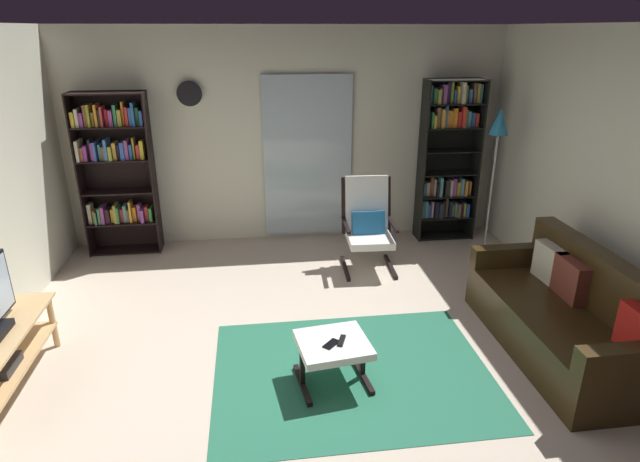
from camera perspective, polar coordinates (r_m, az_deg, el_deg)
ground_plane at (r=4.37m, az=-0.23°, el=-14.48°), size 7.02×7.02×0.00m
wall_back at (r=6.56m, az=-3.52°, el=10.19°), size 5.60×0.06×2.60m
glass_door_panel at (r=6.57m, az=-1.33°, el=8.00°), size 1.10×0.01×2.00m
area_rug at (r=4.30m, az=3.56°, el=-15.13°), size 2.17×1.67×0.01m
bookshelf_near_tv at (r=6.56m, az=-21.43°, el=6.55°), size 0.83×0.30×1.90m
bookshelf_near_sofa at (r=6.76m, az=13.78°, el=7.78°), size 0.72×0.30×2.00m
leather_sofa at (r=4.84m, az=25.26°, el=-8.48°), size 0.80×1.85×0.86m
lounge_armchair at (r=5.87m, az=5.25°, el=1.03°), size 0.59×0.67×1.02m
ottoman at (r=4.03m, az=1.44°, el=-12.71°), size 0.58×0.54×0.37m
tv_remote at (r=3.99m, az=2.38°, el=-11.86°), size 0.09×0.15×0.02m
cell_phone at (r=3.95m, az=1.24°, el=-12.22°), size 0.15×0.15×0.01m
floor_lamp_by_shelf at (r=6.29m, az=18.86°, el=9.97°), size 0.22×0.22×1.74m
wall_clock at (r=6.42m, az=-14.06°, el=14.35°), size 0.29×0.03×0.29m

